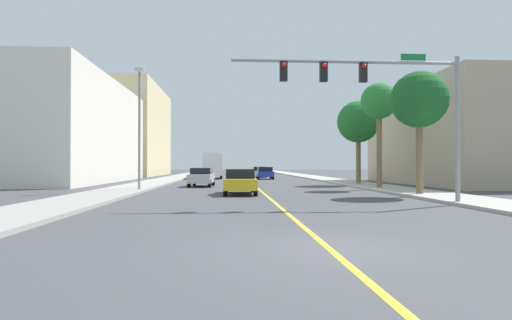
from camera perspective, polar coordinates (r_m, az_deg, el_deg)
ground at (r=50.56m, az=-1.26°, el=-2.65°), size 192.00×192.00×0.00m
sidewalk_left at (r=51.01m, az=-11.59°, el=-2.53°), size 3.35×168.00×0.15m
sidewalk_right at (r=51.74m, az=8.91°, el=-2.51°), size 3.35×168.00×0.15m
lane_marking_center at (r=50.56m, az=-1.26°, el=-2.64°), size 0.16×144.00×0.01m
building_left_near at (r=45.90m, az=-25.16°, el=3.60°), size 10.77×24.42×10.22m
building_left_far at (r=71.49m, az=-18.31°, el=3.73°), size 13.36×22.65×14.39m
building_right_near at (r=42.54m, az=28.31°, el=2.95°), size 13.78×19.41×8.74m
traffic_signal_mast at (r=18.86m, az=17.07°, el=9.23°), size 9.97×0.36×6.42m
street_lamp at (r=28.01m, az=-15.82°, el=5.08°), size 0.56×0.28×7.93m
palm_near at (r=24.95m, az=21.63°, el=7.64°), size 3.15×3.15×6.82m
palm_mid at (r=30.78m, az=16.66°, el=7.54°), size 2.57×2.57×7.42m
palm_far at (r=36.71m, az=13.95°, el=5.07°), size 3.60×3.60×7.11m
car_white at (r=57.32m, az=0.46°, el=-1.66°), size 1.94×4.41×1.48m
car_yellow at (r=24.55m, az=-2.23°, el=-2.97°), size 1.93×4.46×1.49m
car_blue at (r=50.00m, az=1.24°, el=-1.80°), size 1.95×3.81×1.48m
car_silver at (r=33.43m, az=-7.52°, el=-2.31°), size 1.98×4.34×1.50m
delivery_truck at (r=52.68m, az=-6.00°, el=-0.73°), size 2.57×7.51×3.18m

